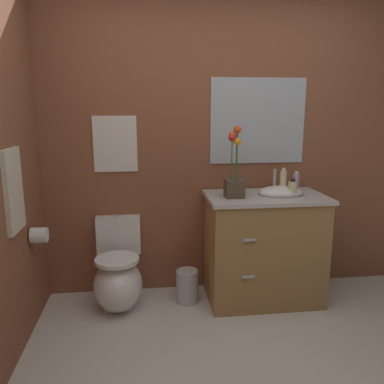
{
  "coord_description": "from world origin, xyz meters",
  "views": [
    {
      "loc": [
        -0.59,
        -1.69,
        1.57
      ],
      "look_at": [
        -0.23,
        1.2,
        0.94
      ],
      "focal_mm": 36.96,
      "sensor_mm": 36.0,
      "label": 1
    }
  ],
  "objects": [
    {
      "name": "wall_poster",
      "position": [
        -0.81,
        1.55,
        1.27
      ],
      "size": [
        0.35,
        0.01,
        0.45
      ],
      "primitive_type": "cube",
      "color": "silver"
    },
    {
      "name": "lotion_bottle",
      "position": [
        0.54,
        1.35,
        0.98
      ],
      "size": [
        0.05,
        0.05,
        0.2
      ],
      "color": "beige",
      "rests_on": "vanity_cabinet"
    },
    {
      "name": "vanity_cabinet",
      "position": [
        0.37,
        1.25,
        0.45
      ],
      "size": [
        0.94,
        0.56,
        1.06
      ],
      "color": "#9E7242",
      "rests_on": "ground_plane"
    },
    {
      "name": "hanging_towel",
      "position": [
        -1.39,
        0.81,
        1.06
      ],
      "size": [
        0.03,
        0.28,
        0.52
      ],
      "primitive_type": "cube",
      "color": "beige"
    },
    {
      "name": "soap_bottle",
      "position": [
        0.55,
        1.17,
        0.95
      ],
      "size": [
        0.07,
        0.07,
        0.14
      ],
      "color": "beige",
      "rests_on": "vanity_cabinet"
    },
    {
      "name": "hand_wash_bottle",
      "position": [
        0.66,
        1.39,
        0.96
      ],
      "size": [
        0.06,
        0.06,
        0.16
      ],
      "color": "#B28CBF",
      "rests_on": "vanity_cabinet"
    },
    {
      "name": "wall_back",
      "position": [
        0.2,
        1.58,
        1.25
      ],
      "size": [
        4.37,
        0.05,
        2.5
      ],
      "primitive_type": "cube",
      "color": "brown",
      "rests_on": "ground_plane"
    },
    {
      "name": "flower_vase",
      "position": [
        0.1,
        1.21,
        1.06
      ],
      "size": [
        0.14,
        0.14,
        0.55
      ],
      "color": "#4C3D2D",
      "rests_on": "vanity_cabinet"
    },
    {
      "name": "toilet",
      "position": [
        -0.81,
        1.28,
        0.24
      ],
      "size": [
        0.38,
        0.59,
        0.69
      ],
      "color": "white",
      "rests_on": "ground_plane"
    },
    {
      "name": "trash_bin",
      "position": [
        -0.26,
        1.28,
        0.14
      ],
      "size": [
        0.18,
        0.18,
        0.27
      ],
      "color": "#B7B7BC",
      "rests_on": "ground_plane"
    },
    {
      "name": "wall_mirror",
      "position": [
        0.36,
        1.55,
        1.45
      ],
      "size": [
        0.8,
        0.01,
        0.7
      ],
      "primitive_type": "cube",
      "color": "#B2BCC6"
    },
    {
      "name": "toilet_paper_roll",
      "position": [
        -1.34,
        1.08,
        0.68
      ],
      "size": [
        0.11,
        0.11,
        0.11
      ],
      "primitive_type": "cylinder",
      "rotation": [
        0.0,
        1.57,
        0.0
      ],
      "color": "white"
    }
  ]
}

